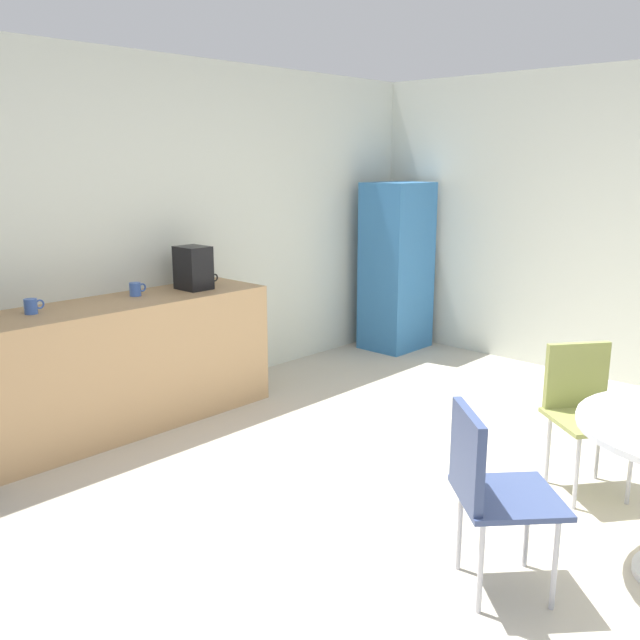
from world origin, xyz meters
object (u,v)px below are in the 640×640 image
at_px(chair_navy, 487,480).
at_px(mug_red, 136,289).
at_px(mug_green, 209,279).
at_px(coffee_maker, 193,268).
at_px(mug_white, 31,306).
at_px(locker_cabinet, 396,267).
at_px(chair_olive, 583,400).

height_order(chair_navy, mug_red, mug_red).
bearing_deg(mug_green, coffee_maker, -165.78).
bearing_deg(mug_white, mug_green, -0.32).
relative_size(locker_cabinet, mug_red, 12.65).
xyz_separation_m(locker_cabinet, mug_white, (-3.58, 0.15, 0.13)).
distance_m(locker_cabinet, chair_olive, 3.14).
bearing_deg(chair_navy, chair_olive, 5.16).
distance_m(mug_white, coffee_maker, 1.22).
bearing_deg(mug_green, chair_navy, -105.17).
height_order(locker_cabinet, mug_green, locker_cabinet).
relative_size(chair_navy, coffee_maker, 2.59).
height_order(locker_cabinet, chair_navy, locker_cabinet).
bearing_deg(mug_red, coffee_maker, -11.16).
height_order(mug_green, coffee_maker, coffee_maker).
xyz_separation_m(mug_red, coffee_maker, (0.44, -0.09, 0.11)).
relative_size(chair_navy, mug_red, 6.43).
bearing_deg(mug_white, locker_cabinet, -2.45).
xyz_separation_m(chair_navy, mug_red, (0.16, 2.92, 0.43)).
relative_size(chair_navy, mug_green, 6.43).
bearing_deg(mug_green, mug_red, 176.13).
bearing_deg(chair_olive, mug_white, 123.99).
bearing_deg(chair_olive, chair_navy, -174.84).
bearing_deg(chair_navy, mug_white, 101.92).
distance_m(locker_cabinet, mug_white, 3.58).
relative_size(chair_olive, mug_green, 6.43).
relative_size(locker_cabinet, chair_navy, 1.97).
bearing_deg(coffee_maker, mug_green, 14.22).
bearing_deg(mug_red, mug_white, -177.46).
height_order(mug_green, mug_red, same).
xyz_separation_m(mug_green, coffee_maker, (-0.18, -0.05, 0.11)).
bearing_deg(coffee_maker, mug_white, 177.49).
height_order(chair_olive, chair_navy, same).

